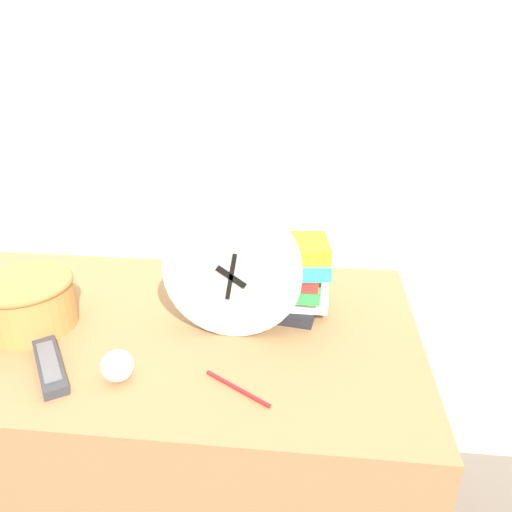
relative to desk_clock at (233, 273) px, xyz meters
name	(u,v)px	position (x,y,z in m)	size (l,w,h in m)	color
wall_back	(183,79)	(-0.19, 0.42, 0.35)	(6.00, 0.04, 2.40)	silver
desk	(164,439)	(-0.19, 0.01, -0.50)	(1.21, 0.69, 0.70)	olive
desk_clock	(233,273)	(0.00, 0.00, 0.00)	(0.30, 0.05, 0.30)	#B7B2A8
book_stack	(278,275)	(0.09, 0.11, -0.06)	(0.24, 0.21, 0.18)	#232328
basket	(27,301)	(-0.47, -0.02, -0.09)	(0.21, 0.21, 0.11)	#B27A3D
tv_remote	(50,365)	(-0.34, -0.18, -0.14)	(0.14, 0.18, 0.02)	#333338
crumpled_paper_ball	(117,366)	(-0.20, -0.19, -0.12)	(0.06, 0.06, 0.06)	white
pen	(237,388)	(0.04, -0.20, -0.14)	(0.13, 0.09, 0.01)	#B21E1E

